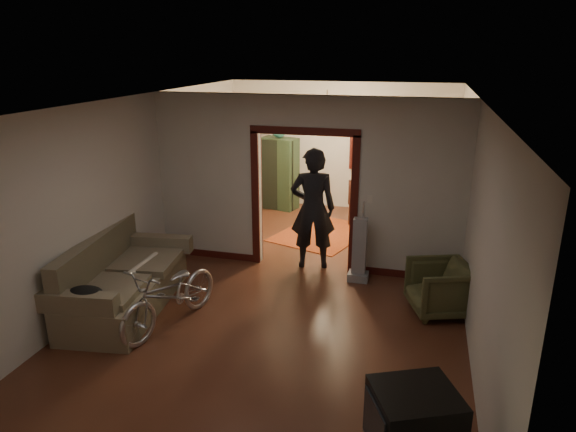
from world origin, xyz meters
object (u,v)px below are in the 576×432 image
(person, at_px, (313,209))
(armchair, at_px, (440,288))
(locker, at_px, (279,173))
(desk, at_px, (382,202))
(bicycle, at_px, (171,295))
(sofa, at_px, (124,274))

(person, bearing_deg, armchair, 138.72)
(armchair, distance_m, locker, 5.42)
(armchair, distance_m, desk, 4.10)
(bicycle, xyz_separation_m, armchair, (3.37, 1.28, -0.09))
(armchair, xyz_separation_m, locker, (-3.45, 4.16, 0.44))
(armchair, relative_size, person, 0.39)
(sofa, relative_size, locker, 1.39)
(person, xyz_separation_m, desk, (0.89, 2.84, -0.63))
(sofa, height_order, person, person)
(person, relative_size, desk, 2.01)
(sofa, distance_m, person, 3.07)
(sofa, relative_size, armchair, 2.83)
(person, distance_m, locker, 3.38)
(bicycle, bearing_deg, armchair, 36.60)
(armchair, height_order, person, person)
(sofa, distance_m, locker, 5.22)
(bicycle, relative_size, desk, 1.70)
(bicycle, distance_m, desk, 5.69)
(locker, xyz_separation_m, desk, (2.32, -0.21, -0.43))
(bicycle, relative_size, armchair, 2.15)
(sofa, relative_size, bicycle, 1.32)
(locker, bearing_deg, armchair, -34.56)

